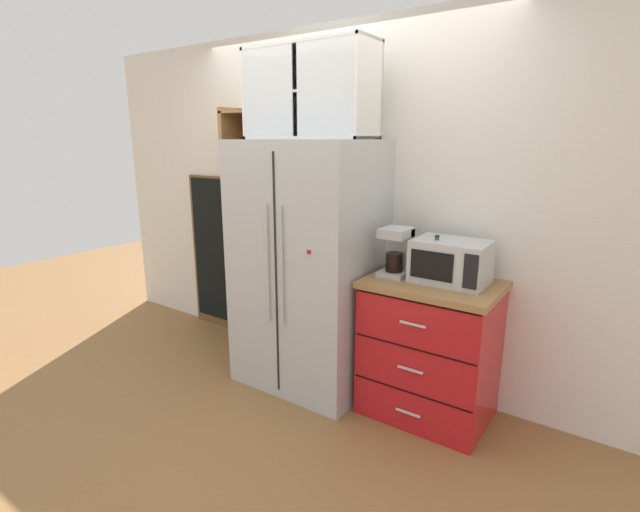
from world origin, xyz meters
The scene contains 12 objects.
ground_plane centered at (0.00, 0.00, 0.00)m, with size 10.73×10.73×0.00m, color olive.
wall_back_cream centered at (0.00, 0.40, 1.27)m, with size 5.03×0.10×2.55m, color silver.
refrigerator centered at (0.00, -0.01, 0.88)m, with size 0.95×0.73×1.76m.
pantry_shelf_column centered at (-0.75, 0.29, 1.02)m, with size 0.50×0.28×2.00m.
counter_cabinet centered at (0.90, 0.07, 0.45)m, with size 0.81×0.60×0.90m.
microwave centered at (0.99, 0.12, 1.03)m, with size 0.44×0.33×0.26m.
coffee_maker centered at (0.65, 0.08, 1.06)m, with size 0.17×0.20×0.31m.
mug_charcoal centered at (0.91, 0.02, 0.94)m, with size 0.11×0.07×0.08m.
mug_navy centered at (0.91, 0.14, 0.95)m, with size 0.12×0.08×0.09m.
bottle_green centered at (0.90, 0.08, 1.03)m, with size 0.07×0.07×0.29m.
upper_cabinet centered at (0.00, 0.04, 2.05)m, with size 0.92×0.32×0.60m.
chalkboard_menu centered at (-1.31, 0.33, 0.72)m, with size 0.60×0.04×1.43m.
Camera 1 is at (1.90, -2.58, 1.76)m, focal length 26.08 mm.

